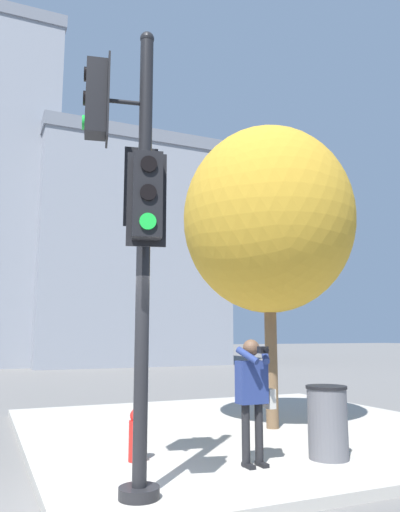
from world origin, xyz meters
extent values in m
cube|color=#ADA89E|center=(3.50, 3.50, 0.07)|extent=(8.00, 8.00, 0.14)
cylinder|color=black|center=(0.44, 0.23, 0.20)|extent=(0.44, 0.44, 0.12)
cylinder|color=black|center=(0.44, 0.23, 2.81)|extent=(0.16, 0.16, 5.11)
sphere|color=black|center=(0.44, 0.23, 5.41)|extent=(0.17, 0.17, 0.17)
cylinder|color=black|center=(0.49, 0.50, 3.67)|extent=(0.12, 0.38, 0.05)
cube|color=black|center=(0.55, 0.80, 3.67)|extent=(0.34, 0.29, 0.90)
cube|color=black|center=(0.53, 0.67, 3.67)|extent=(0.42, 0.11, 1.02)
cylinder|color=black|center=(0.58, 0.94, 3.97)|extent=(0.17, 0.06, 0.17)
cylinder|color=black|center=(0.58, 0.94, 3.67)|extent=(0.17, 0.06, 0.17)
cylinder|color=green|center=(0.58, 0.94, 3.37)|extent=(0.17, 0.06, 0.17)
cylinder|color=black|center=(0.37, -0.03, 3.27)|extent=(0.14, 0.38, 0.05)
cube|color=black|center=(0.30, -0.33, 3.27)|extent=(0.35, 0.30, 0.90)
cube|color=black|center=(0.33, -0.20, 3.27)|extent=(0.41, 0.12, 1.02)
cylinder|color=black|center=(0.27, -0.46, 3.57)|extent=(0.17, 0.07, 0.17)
cylinder|color=black|center=(0.27, -0.46, 3.27)|extent=(0.17, 0.07, 0.17)
cylinder|color=green|center=(0.27, -0.46, 2.97)|extent=(0.17, 0.07, 0.17)
cylinder|color=black|center=(0.17, 0.29, 4.56)|extent=(0.38, 0.12, 0.05)
cube|color=black|center=(-0.13, 0.35, 4.56)|extent=(0.29, 0.34, 0.90)
cube|color=black|center=(0.00, 0.32, 4.56)|extent=(0.11, 0.42, 1.02)
cylinder|color=black|center=(-0.26, 0.37, 4.86)|extent=(0.06, 0.17, 0.17)
cylinder|color=black|center=(-0.26, 0.37, 4.56)|extent=(0.06, 0.17, 0.17)
cylinder|color=green|center=(-0.26, 0.37, 4.26)|extent=(0.06, 0.17, 0.17)
cube|color=black|center=(2.10, 0.85, 0.16)|extent=(0.09, 0.24, 0.05)
cube|color=black|center=(2.30, 0.85, 0.16)|extent=(0.09, 0.24, 0.05)
cylinder|color=black|center=(2.10, 0.91, 0.53)|extent=(0.11, 0.11, 0.80)
cylinder|color=black|center=(2.30, 0.91, 0.53)|extent=(0.11, 0.11, 0.80)
cube|color=navy|center=(2.20, 0.91, 1.21)|extent=(0.40, 0.22, 0.56)
sphere|color=brown|center=(2.20, 0.91, 1.67)|extent=(0.23, 0.23, 0.23)
cube|color=black|center=(2.20, 0.60, 1.65)|extent=(0.12, 0.10, 0.09)
cylinder|color=black|center=(2.20, 0.53, 1.65)|extent=(0.06, 0.08, 0.06)
cylinder|color=navy|center=(2.06, 0.77, 1.57)|extent=(0.23, 0.35, 0.23)
cylinder|color=navy|center=(2.33, 0.77, 1.57)|extent=(0.23, 0.35, 0.23)
cube|color=#B7B2A8|center=(2.48, 0.93, 0.98)|extent=(0.10, 0.20, 0.26)
cylinder|color=brown|center=(3.86, 3.10, 1.53)|extent=(0.23, 0.23, 2.79)
ellipsoid|color=#BC8E28|center=(3.86, 3.10, 4.09)|extent=(3.33, 3.33, 3.67)
cylinder|color=red|center=(0.86, 1.76, 0.41)|extent=(0.22, 0.22, 0.54)
sphere|color=red|center=(0.86, 1.76, 0.74)|extent=(0.19, 0.19, 0.19)
cylinder|color=red|center=(0.86, 1.62, 0.47)|extent=(0.10, 0.06, 0.10)
cylinder|color=#5B5B60|center=(3.35, 0.81, 0.61)|extent=(0.55, 0.55, 0.95)
cylinder|color=black|center=(3.35, 0.81, 1.11)|extent=(0.58, 0.58, 0.04)
cube|color=gray|center=(7.27, 28.26, 6.75)|extent=(11.69, 11.47, 13.50)
cube|color=slate|center=(7.27, 28.26, 13.90)|extent=(11.89, 11.67, 0.80)
camera|label=1|loc=(-1.21, -5.14, 1.85)|focal=35.00mm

